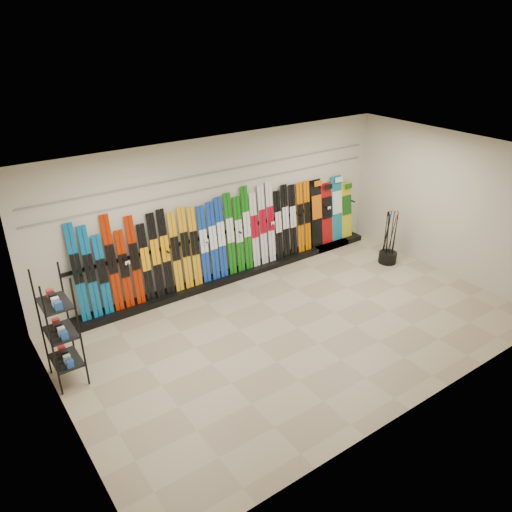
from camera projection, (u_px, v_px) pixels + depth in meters
floor at (298, 328)px, 8.93m from camera, size 8.00×8.00×0.00m
back_wall at (222, 209)px, 10.11m from camera, size 8.00×0.00×8.00m
left_wall at (54, 332)px, 6.20m from camera, size 0.00×5.00×5.00m
right_wall at (450, 205)px, 10.34m from camera, size 0.00×5.00×5.00m
ceiling at (305, 164)px, 7.62m from camera, size 8.00×8.00×0.00m
ski_rack_base at (238, 273)px, 10.70m from camera, size 8.00×0.40×0.12m
skis at (208, 242)px, 9.99m from camera, size 5.37×0.24×1.82m
snowboards at (331, 211)px, 11.79m from camera, size 1.28×0.24×1.58m
accessory_rack at (60, 329)px, 7.30m from camera, size 0.40×0.60×1.83m
pole_bin at (387, 257)px, 11.24m from camera, size 0.40×0.40×0.25m
ski_poles at (390, 237)px, 11.06m from camera, size 0.33×0.32×1.18m
slatwall_rail_0 at (222, 186)px, 9.88m from camera, size 7.60×0.02×0.03m
slatwall_rail_1 at (221, 171)px, 9.75m from camera, size 7.60×0.02×0.03m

